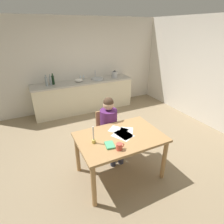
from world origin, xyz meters
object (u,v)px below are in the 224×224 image
at_px(dining_table, 120,142).
at_px(bottle_oil, 46,81).
at_px(person_seated, 110,125).
at_px(book_magazine, 110,145).
at_px(coffee_mug, 119,147).
at_px(candlestick, 94,138).
at_px(wine_glass_near_sink, 83,76).
at_px(mixing_bowl, 78,80).
at_px(wine_glass_by_kettle, 80,76).
at_px(bottle_vinegar, 51,81).
at_px(chair_at_table, 107,130).
at_px(sink_unit, 97,79).
at_px(stovetop_kettle, 115,74).
at_px(bottle_wine_red, 53,80).

relative_size(dining_table, bottle_oil, 4.60).
xyz_separation_m(person_seated, book_magazine, (-0.34, -0.70, 0.10)).
bearing_deg(person_seated, coffee_mug, -106.99).
relative_size(candlestick, wine_glass_near_sink, 1.77).
bearing_deg(person_seated, dining_table, -98.67).
bearing_deg(dining_table, mixing_bowl, 86.31).
relative_size(candlestick, wine_glass_by_kettle, 1.77).
bearing_deg(bottle_vinegar, chair_at_table, -72.90).
height_order(chair_at_table, sink_unit, sink_unit).
bearing_deg(candlestick, bottle_oil, 95.01).
relative_size(chair_at_table, coffee_mug, 6.89).
height_order(bottle_oil, bottle_vinegar, same).
bearing_deg(wine_glass_near_sink, book_magazine, -101.51).
height_order(coffee_mug, mixing_bowl, mixing_bowl).
xyz_separation_m(stovetop_kettle, wine_glass_near_sink, (-0.95, 0.15, 0.01)).
bearing_deg(mixing_bowl, coffee_mug, -96.48).
distance_m(candlestick, book_magazine, 0.26).
bearing_deg(book_magazine, dining_table, 41.91).
xyz_separation_m(chair_at_table, person_seated, (-0.00, -0.15, 0.20)).
height_order(candlestick, bottle_oil, bottle_oil).
bearing_deg(dining_table, wine_glass_by_kettle, 84.38).
bearing_deg(book_magazine, bottle_wine_red, 105.17).
bearing_deg(bottle_wine_red, mixing_bowl, -5.37).
relative_size(coffee_mug, wine_glass_near_sink, 0.81).
distance_m(mixing_bowl, wine_glass_near_sink, 0.26).
height_order(person_seated, stovetop_kettle, person_seated).
relative_size(bottle_wine_red, mixing_bowl, 1.34).
bearing_deg(mixing_bowl, wine_glass_by_kettle, 54.77).
relative_size(person_seated, wine_glass_near_sink, 7.76).
height_order(book_magazine, bottle_wine_red, bottle_wine_red).
relative_size(candlestick, bottle_vinegar, 0.94).
xyz_separation_m(dining_table, bottle_wine_red, (-0.50, 2.89, 0.36)).
bearing_deg(coffee_mug, dining_table, 59.46).
bearing_deg(book_magazine, person_seated, 74.71).
height_order(person_seated, bottle_wine_red, same).
xyz_separation_m(candlestick, bottle_wine_red, (-0.06, 2.88, 0.18)).
bearing_deg(wine_glass_near_sink, dining_table, -97.33).
bearing_deg(bottle_oil, wine_glass_by_kettle, 9.28).
distance_m(candlestick, bottle_vinegar, 2.84).
height_order(candlestick, bottle_wine_red, bottle_wine_red).
distance_m(dining_table, bottle_vinegar, 2.92).
xyz_separation_m(coffee_mug, bottle_wine_red, (-0.33, 3.19, 0.21)).
bearing_deg(stovetop_kettle, chair_at_table, -120.18).
bearing_deg(mixing_bowl, wine_glass_near_sink, 38.04).
relative_size(dining_table, person_seated, 1.12).
height_order(chair_at_table, bottle_vinegar, bottle_vinegar).
bearing_deg(bottle_wine_red, person_seated, -76.06).
xyz_separation_m(coffee_mug, candlestick, (-0.26, 0.31, 0.03)).
bearing_deg(bottle_oil, candlestick, -84.99).
height_order(person_seated, bottle_vinegar, person_seated).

